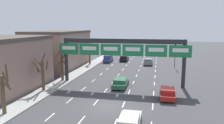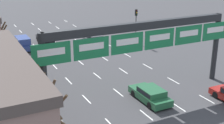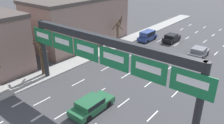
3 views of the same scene
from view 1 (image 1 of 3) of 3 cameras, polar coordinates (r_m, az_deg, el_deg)
name	(u,v)px [view 1 (image 1 of 3)]	position (r m, az deg, el deg)	size (l,w,h in m)	color
ground_plane	(108,106)	(24.95, -1.14, -11.54)	(220.00, 220.00, 0.00)	#3D3D3F
sidewalk_left	(30,100)	(28.57, -20.61, -9.24)	(2.80, 110.00, 0.15)	#999993
lane_dashes	(125,78)	(37.65, 3.52, -4.30)	(10.02, 67.00, 0.01)	white
sign_gantry	(122,49)	(32.88, 2.61, 3.48)	(19.96, 0.70, 7.03)	#232628
building_far	(59,49)	(49.13, -13.56, 3.34)	(8.84, 17.44, 7.86)	gray
suv_blue	(108,58)	(54.42, -1.02, 1.03)	(1.83, 4.27, 1.78)	navy
car_grey	(148,61)	(51.25, 9.47, 0.14)	(1.99, 4.15, 1.46)	slate
car_green	(120,82)	(32.21, 2.21, -5.34)	(1.96, 4.59, 1.33)	#235B38
car_black	(124,58)	(55.78, 3.20, 1.00)	(1.89, 4.08, 1.44)	black
car_silver	(129,122)	(19.61, 4.54, -15.40)	(1.83, 4.89, 1.30)	#B7B7BC
car_red	(167,93)	(28.32, 14.27, -7.73)	(1.85, 4.39, 1.33)	maroon
traffic_light_near_gantry	(175,51)	(48.57, 16.19, 2.76)	(0.30, 0.35, 5.08)	black
tree_bare_closest	(42,72)	(31.24, -17.75, -2.55)	(2.17, 2.18, 5.18)	brown
tree_bare_second	(62,64)	(36.22, -12.86, -0.63)	(1.98, 1.96, 5.31)	brown
tree_bare_third	(2,90)	(24.43, -26.70, -6.45)	(2.03, 2.01, 5.21)	brown
tree_bare_furthest	(90,54)	(50.73, -5.77, 2.14)	(1.96, 1.94, 4.88)	brown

